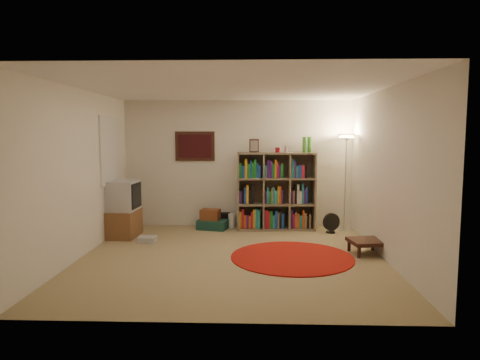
{
  "coord_description": "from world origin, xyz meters",
  "views": [
    {
      "loc": [
        0.33,
        -6.22,
        1.82
      ],
      "look_at": [
        0.1,
        0.6,
        1.1
      ],
      "focal_mm": 32.0,
      "sensor_mm": 36.0,
      "label": 1
    }
  ],
  "objects_px": {
    "bookshelf": "(275,192)",
    "floor_fan": "(331,223)",
    "floor_lamp": "(346,151)",
    "side_table": "(366,242)",
    "tv_stand": "(124,210)",
    "suitcase": "(212,225)"
  },
  "relations": [
    {
      "from": "floor_lamp",
      "to": "floor_fan",
      "type": "xyz_separation_m",
      "value": [
        -0.3,
        -0.26,
        -1.34
      ]
    },
    {
      "from": "suitcase",
      "to": "side_table",
      "type": "distance_m",
      "value": 3.03
    },
    {
      "from": "bookshelf",
      "to": "floor_fan",
      "type": "bearing_deg",
      "value": -18.61
    },
    {
      "from": "suitcase",
      "to": "side_table",
      "type": "xyz_separation_m",
      "value": [
        2.53,
        -1.66,
        0.1
      ]
    },
    {
      "from": "tv_stand",
      "to": "suitcase",
      "type": "relative_size",
      "value": 1.62
    },
    {
      "from": "tv_stand",
      "to": "side_table",
      "type": "distance_m",
      "value": 4.19
    },
    {
      "from": "floor_fan",
      "to": "tv_stand",
      "type": "xyz_separation_m",
      "value": [
        -3.77,
        -0.41,
        0.3
      ]
    },
    {
      "from": "bookshelf",
      "to": "tv_stand",
      "type": "distance_m",
      "value": 2.83
    },
    {
      "from": "bookshelf",
      "to": "floor_fan",
      "type": "distance_m",
      "value": 1.21
    },
    {
      "from": "floor_lamp",
      "to": "tv_stand",
      "type": "distance_m",
      "value": 4.25
    },
    {
      "from": "side_table",
      "to": "floor_lamp",
      "type": "bearing_deg",
      "value": 89.59
    },
    {
      "from": "tv_stand",
      "to": "floor_lamp",
      "type": "bearing_deg",
      "value": 12.19
    },
    {
      "from": "floor_fan",
      "to": "side_table",
      "type": "distance_m",
      "value": 1.43
    },
    {
      "from": "bookshelf",
      "to": "floor_lamp",
      "type": "distance_m",
      "value": 1.56
    },
    {
      "from": "floor_lamp",
      "to": "floor_fan",
      "type": "distance_m",
      "value": 1.4
    },
    {
      "from": "tv_stand",
      "to": "floor_fan",
      "type": "bearing_deg",
      "value": 9.07
    },
    {
      "from": "suitcase",
      "to": "floor_lamp",
      "type": "bearing_deg",
      "value": 13.38
    },
    {
      "from": "bookshelf",
      "to": "suitcase",
      "type": "bearing_deg",
      "value": -179.97
    },
    {
      "from": "side_table",
      "to": "tv_stand",
      "type": "bearing_deg",
      "value": 166.15
    },
    {
      "from": "floor_lamp",
      "to": "suitcase",
      "type": "bearing_deg",
      "value": -179.91
    },
    {
      "from": "floor_fan",
      "to": "suitcase",
      "type": "distance_m",
      "value": 2.26
    },
    {
      "from": "bookshelf",
      "to": "side_table",
      "type": "height_order",
      "value": "bookshelf"
    }
  ]
}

